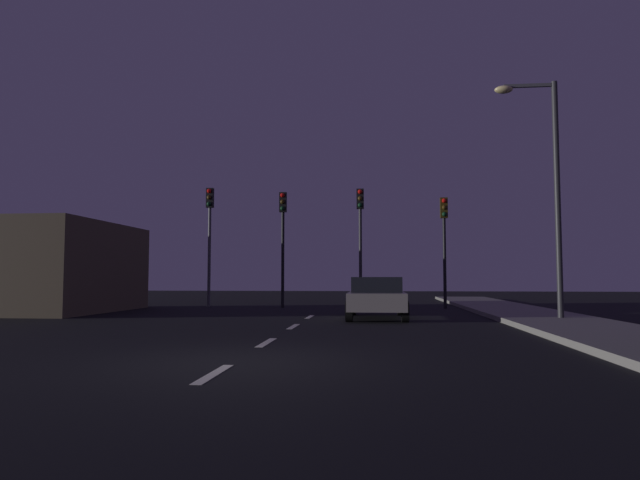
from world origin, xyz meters
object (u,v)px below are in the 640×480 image
(traffic_signal_far_left, at_px, (210,224))
(traffic_signal_center_right, at_px, (360,225))
(car_stopped_ahead, at_px, (377,297))
(traffic_signal_center_left, at_px, (283,227))
(traffic_signal_far_right, at_px, (444,230))
(street_lamp_right, at_px, (547,177))

(traffic_signal_far_left, xyz_separation_m, traffic_signal_center_right, (6.91, -0.00, -0.09))
(car_stopped_ahead, bearing_deg, traffic_signal_far_left, 140.60)
(traffic_signal_center_left, xyz_separation_m, traffic_signal_far_right, (7.19, -0.00, -0.22))
(traffic_signal_far_left, xyz_separation_m, car_stopped_ahead, (7.61, -6.25, -3.09))
(traffic_signal_far_left, distance_m, traffic_signal_far_right, 10.60)
(traffic_signal_far_right, bearing_deg, car_stopped_ahead, -115.53)
(traffic_signal_center_right, relative_size, car_stopped_ahead, 1.29)
(car_stopped_ahead, distance_m, street_lamp_right, 6.51)
(traffic_signal_far_right, height_order, car_stopped_ahead, traffic_signal_far_right)
(traffic_signal_center_right, relative_size, street_lamp_right, 0.72)
(traffic_signal_far_left, height_order, traffic_signal_far_right, traffic_signal_far_left)
(traffic_signal_center_right, height_order, traffic_signal_far_right, traffic_signal_center_right)
(traffic_signal_center_left, relative_size, car_stopped_ahead, 1.26)
(traffic_signal_far_right, bearing_deg, traffic_signal_center_left, 179.99)
(traffic_signal_far_left, relative_size, traffic_signal_far_right, 1.12)
(street_lamp_right, bearing_deg, traffic_signal_far_left, 150.18)
(traffic_signal_center_left, height_order, car_stopped_ahead, traffic_signal_center_left)
(traffic_signal_center_right, bearing_deg, traffic_signal_far_left, 180.00)
(traffic_signal_center_left, distance_m, car_stopped_ahead, 8.08)
(traffic_signal_far_right, relative_size, street_lamp_right, 0.66)
(traffic_signal_center_right, xyz_separation_m, street_lamp_right, (5.92, -7.36, 0.73))
(traffic_signal_center_right, bearing_deg, traffic_signal_far_right, -0.01)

